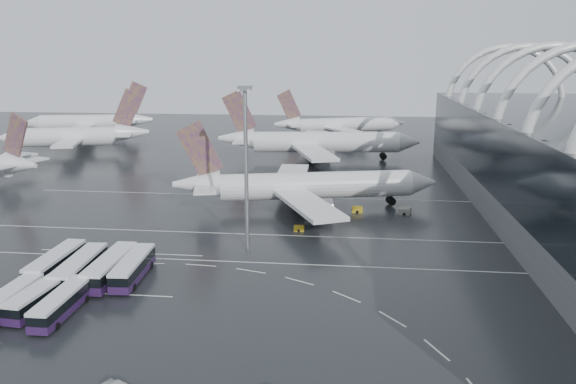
# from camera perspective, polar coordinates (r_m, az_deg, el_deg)

# --- Properties ---
(ground) EXTENTS (420.00, 420.00, 0.00)m
(ground) POSITION_cam_1_polar(r_m,az_deg,el_deg) (92.02, -2.60, -6.74)
(ground) COLOR black
(ground) RESTS_ON ground
(lane_marking_near) EXTENTS (120.00, 0.25, 0.01)m
(lane_marking_near) POSITION_cam_1_polar(r_m,az_deg,el_deg) (90.18, -2.80, -7.18)
(lane_marking_near) COLOR silver
(lane_marking_near) RESTS_ON ground
(lane_marking_mid) EXTENTS (120.00, 0.25, 0.01)m
(lane_marking_mid) POSITION_cam_1_polar(r_m,az_deg,el_deg) (103.20, -1.58, -4.38)
(lane_marking_mid) COLOR silver
(lane_marking_mid) RESTS_ON ground
(lane_marking_far) EXTENTS (120.00, 0.25, 0.01)m
(lane_marking_far) POSITION_cam_1_polar(r_m,az_deg,el_deg) (129.86, 0.09, -0.49)
(lane_marking_far) COLOR silver
(lane_marking_far) RESTS_ON ground
(bus_bay_line_south) EXTENTS (28.00, 0.25, 0.01)m
(bus_bay_line_south) POSITION_cam_1_polar(r_m,az_deg,el_deg) (85.02, -20.78, -9.50)
(bus_bay_line_south) COLOR silver
(bus_bay_line_south) RESTS_ON ground
(bus_bay_line_north) EXTENTS (28.00, 0.25, 0.01)m
(bus_bay_line_north) POSITION_cam_1_polar(r_m,az_deg,el_deg) (98.44, -16.62, -5.92)
(bus_bay_line_north) COLOR silver
(bus_bay_line_north) RESTS_ON ground
(airliner_main) EXTENTS (56.27, 48.59, 19.20)m
(airliner_main) POSITION_cam_1_polar(r_m,az_deg,el_deg) (119.34, 1.54, 0.57)
(airliner_main) COLOR silver
(airliner_main) RESTS_ON ground
(airliner_gate_b) EXTENTS (62.19, 55.64, 21.58)m
(airliner_gate_b) POSITION_cam_1_polar(r_m,az_deg,el_deg) (173.55, 2.80, 5.03)
(airliner_gate_b) COLOR silver
(airliner_gate_b) RESTS_ON ground
(airliner_gate_c) EXTENTS (51.60, 47.03, 18.91)m
(airliner_gate_c) POSITION_cam_1_polar(r_m,az_deg,el_deg) (220.42, 5.12, 6.75)
(airliner_gate_c) COLOR silver
(airliner_gate_c) RESTS_ON ground
(jet_remote_mid) EXTENTS (47.82, 38.80, 21.00)m
(jet_remote_mid) POSITION_cam_1_polar(r_m,az_deg,el_deg) (198.17, -20.59, 5.29)
(jet_remote_mid) COLOR silver
(jet_remote_mid) RESTS_ON ground
(jet_remote_far) EXTENTS (49.64, 40.17, 21.63)m
(jet_remote_far) POSITION_cam_1_polar(r_m,az_deg,el_deg) (233.60, -19.37, 6.64)
(jet_remote_far) COLOR silver
(jet_remote_far) RESTS_ON ground
(bus_row_near_a) EXTENTS (3.33, 13.67, 3.36)m
(bus_row_near_a) POSITION_cam_1_polar(r_m,az_deg,el_deg) (91.70, -22.50, -6.69)
(bus_row_near_a) COLOR #2A133B
(bus_row_near_a) RESTS_ON ground
(bus_row_near_b) EXTENTS (3.80, 14.10, 3.44)m
(bus_row_near_b) POSITION_cam_1_polar(r_m,az_deg,el_deg) (88.24, -20.40, -7.27)
(bus_row_near_b) COLOR #2A133B
(bus_row_near_b) RESTS_ON ground
(bus_row_near_c) EXTENTS (3.50, 14.01, 3.44)m
(bus_row_near_c) POSITION_cam_1_polar(r_m,az_deg,el_deg) (87.30, -17.61, -7.27)
(bus_row_near_c) COLOR #2A133B
(bus_row_near_c) RESTS_ON ground
(bus_row_near_d) EXTENTS (3.74, 13.35, 3.25)m
(bus_row_near_d) POSITION_cam_1_polar(r_m,az_deg,el_deg) (86.49, -15.47, -7.39)
(bus_row_near_d) COLOR #2A133B
(bus_row_near_d) RESTS_ON ground
(bus_row_far_a) EXTENTS (3.14, 12.19, 2.98)m
(bus_row_far_a) POSITION_cam_1_polar(r_m,az_deg,el_deg) (81.65, -26.50, -9.84)
(bus_row_far_a) COLOR #2A133B
(bus_row_far_a) RESTS_ON ground
(bus_row_far_b) EXTENTS (3.87, 12.52, 3.03)m
(bus_row_far_b) POSITION_cam_1_polar(r_m,az_deg,el_deg) (81.30, -23.83, -9.62)
(bus_row_far_b) COLOR #2A133B
(bus_row_far_b) RESTS_ON ground
(bus_row_far_c) EXTENTS (2.94, 12.14, 2.99)m
(bus_row_far_c) POSITION_cam_1_polar(r_m,az_deg,el_deg) (78.19, -21.99, -10.41)
(bus_row_far_c) COLOR #2A133B
(bus_row_far_c) RESTS_ON ground
(floodlight_mast) EXTENTS (2.10, 2.10, 27.39)m
(floodlight_mast) POSITION_cam_1_polar(r_m,az_deg,el_deg) (92.39, -4.31, 4.41)
(floodlight_mast) COLOR gray
(floodlight_mast) RESTS_ON ground
(gse_cart_belly_b) EXTENTS (2.36, 1.39, 1.29)m
(gse_cart_belly_b) POSITION_cam_1_polar(r_m,az_deg,el_deg) (119.62, 11.83, -1.76)
(gse_cart_belly_b) COLOR slate
(gse_cart_belly_b) RESTS_ON ground
(gse_cart_belly_c) EXTENTS (1.90, 1.12, 1.03)m
(gse_cart_belly_c) POSITION_cam_1_polar(r_m,az_deg,el_deg) (105.27, 1.12, -3.71)
(gse_cart_belly_c) COLOR #AF8C17
(gse_cart_belly_c) RESTS_ON ground
(gse_cart_belly_d) EXTENTS (2.36, 1.39, 1.29)m
(gse_cart_belly_d) POSITION_cam_1_polar(r_m,az_deg,el_deg) (118.16, 11.69, -1.95)
(gse_cart_belly_d) COLOR slate
(gse_cart_belly_d) RESTS_ON ground
(gse_cart_belly_e) EXTENTS (2.23, 1.32, 1.21)m
(gse_cart_belly_e) POSITION_cam_1_polar(r_m,az_deg,el_deg) (118.22, 7.05, -1.77)
(gse_cart_belly_e) COLOR #AF8C17
(gse_cart_belly_e) RESTS_ON ground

